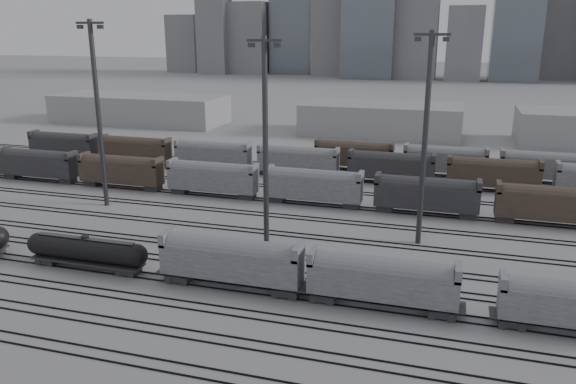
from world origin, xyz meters
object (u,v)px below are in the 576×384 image
(hopper_car_a, at_px, (231,258))
(light_mast_c, at_px, (265,141))
(tank_car_b, at_px, (86,250))
(hopper_car_b, at_px, (382,278))

(hopper_car_a, height_order, light_mast_c, light_mast_c)
(tank_car_b, relative_size, hopper_car_b, 1.06)
(tank_car_b, bearing_deg, hopper_car_b, 0.00)
(tank_car_b, relative_size, hopper_car_a, 1.01)
(hopper_car_b, bearing_deg, light_mast_c, 143.46)
(light_mast_c, bearing_deg, hopper_car_b, -36.54)
(tank_car_b, distance_m, hopper_car_b, 33.41)
(tank_car_b, bearing_deg, light_mast_c, 33.65)
(tank_car_b, bearing_deg, hopper_car_a, -0.00)
(light_mast_c, bearing_deg, tank_car_b, -146.35)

